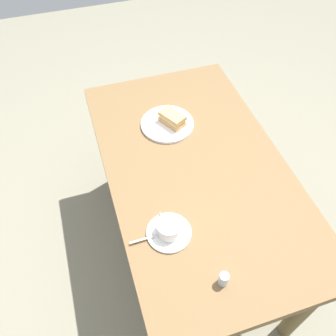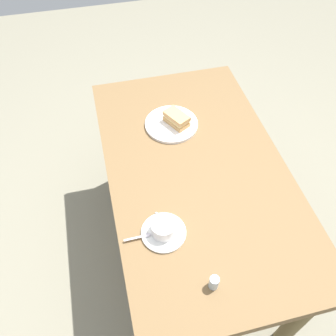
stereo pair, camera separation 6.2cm
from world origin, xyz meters
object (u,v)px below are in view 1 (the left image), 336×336
object	(u,v)px
sandwich_front	(172,118)
coffee_saucer	(169,233)
sandwich_plate	(167,124)
salt_shaker	(224,279)
spoon	(148,238)
dining_table	(195,180)
coffee_cup	(169,228)

from	to	relation	value
sandwich_front	coffee_saucer	xyz separation A→B (m)	(-0.53, 0.19, -0.04)
sandwich_plate	salt_shaker	bearing A→B (deg)	176.29
spoon	salt_shaker	distance (m)	0.30
dining_table	coffee_cup	world-z (taller)	coffee_cup
sandwich_plate	sandwich_front	xyz separation A→B (m)	(-0.01, -0.02, 0.03)
sandwich_front	spoon	xyz separation A→B (m)	(-0.53, 0.26, -0.03)
dining_table	coffee_cup	bearing A→B (deg)	142.27
spoon	dining_table	bearing A→B (deg)	-46.70
sandwich_front	coffee_saucer	size ratio (longest dim) A/B	0.82
coffee_cup	salt_shaker	bearing A→B (deg)	-153.50
coffee_saucer	sandwich_front	bearing A→B (deg)	-19.19
sandwich_front	coffee_saucer	world-z (taller)	sandwich_front
dining_table	sandwich_front	xyz separation A→B (m)	(0.26, 0.02, 0.14)
coffee_saucer	salt_shaker	xyz separation A→B (m)	(-0.23, -0.11, 0.02)
sandwich_front	spoon	distance (m)	0.60
sandwich_plate	coffee_cup	world-z (taller)	coffee_cup
sandwich_plate	spoon	distance (m)	0.59
coffee_saucer	sandwich_plate	bearing A→B (deg)	-16.86
sandwich_front	spoon	world-z (taller)	sandwich_front
dining_table	salt_shaker	xyz separation A→B (m)	(-0.49, 0.09, 0.13)
sandwich_plate	coffee_cup	xyz separation A→B (m)	(-0.54, 0.16, 0.03)
coffee_saucer	coffee_cup	distance (m)	0.03
sandwich_front	coffee_saucer	bearing A→B (deg)	160.81
sandwich_plate	spoon	world-z (taller)	spoon
spoon	salt_shaker	size ratio (longest dim) A/B	1.75
coffee_cup	salt_shaker	xyz separation A→B (m)	(-0.23, -0.11, -0.01)
coffee_saucer	coffee_cup	world-z (taller)	coffee_cup
sandwich_plate	sandwich_front	bearing A→B (deg)	-107.33
sandwich_front	coffee_cup	distance (m)	0.56
coffee_saucer	coffee_cup	bearing A→B (deg)	12.58
sandwich_plate	salt_shaker	xyz separation A→B (m)	(-0.77, 0.05, 0.02)
sandwich_front	salt_shaker	bearing A→B (deg)	174.62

